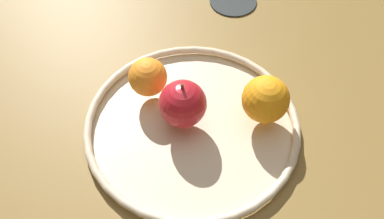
{
  "coord_description": "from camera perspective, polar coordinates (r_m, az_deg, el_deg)",
  "views": [
    {
      "loc": [
        -15.88,
        34.33,
        54.65
      ],
      "look_at": [
        0.0,
        0.0,
        4.8
      ],
      "focal_mm": 40.1,
      "sensor_mm": 36.0,
      "label": 1
    }
  ],
  "objects": [
    {
      "name": "orange_center",
      "position": [
        0.64,
        9.76,
        1.34
      ],
      "size": [
        7.14,
        7.14,
        7.14
      ],
      "primitive_type": "sphere",
      "color": "orange",
      "rests_on": "fruit_bowl"
    },
    {
      "name": "fruit_bowl",
      "position": [
        0.66,
        -0.0,
        -2.05
      ],
      "size": [
        33.03,
        33.03,
        1.8
      ],
      "color": "beige",
      "rests_on": "ground_plane"
    },
    {
      "name": "orange_back_right",
      "position": [
        0.67,
        -5.89,
        4.32
      ],
      "size": [
        6.08,
        6.08,
        6.08
      ],
      "primitive_type": "sphere",
      "color": "orange",
      "rests_on": "fruit_bowl"
    },
    {
      "name": "apple",
      "position": [
        0.63,
        -1.22,
        0.82
      ],
      "size": [
        7.13,
        7.13,
        7.93
      ],
      "color": "red",
      "rests_on": "fruit_bowl"
    },
    {
      "name": "ground_plane",
      "position": [
        0.68,
        -0.0,
        -3.46
      ],
      "size": [
        149.01,
        149.01,
        4.0
      ],
      "primitive_type": "cube",
      "color": "olive"
    },
    {
      "name": "ambient_coaster",
      "position": [
        0.88,
        5.5,
        14.24
      ],
      "size": [
        9.31,
        9.31,
        0.6
      ],
      "primitive_type": "cylinder",
      "color": "#282D2E",
      "rests_on": "ground_plane"
    }
  ]
}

